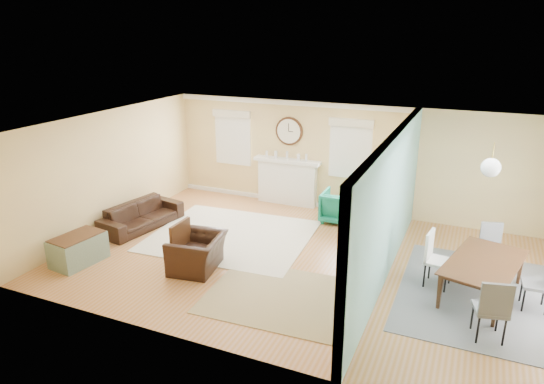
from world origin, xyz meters
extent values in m
plane|color=#AC6A2E|center=(0.00, 0.00, 0.00)|extent=(9.00, 9.00, 0.00)
cube|color=tan|center=(0.00, 3.00, 1.30)|extent=(9.00, 0.02, 2.60)
cube|color=tan|center=(0.00, -3.00, 1.30)|extent=(9.00, 0.02, 2.60)
cube|color=tan|center=(-4.50, 0.00, 1.30)|extent=(0.02, 6.00, 2.60)
cube|color=white|center=(0.00, 0.00, 2.60)|extent=(9.00, 6.00, 0.02)
cube|color=tan|center=(1.50, 1.40, 1.30)|extent=(0.12, 3.20, 2.60)
cube|color=tan|center=(1.50, -2.50, 1.30)|extent=(0.12, 1.00, 2.60)
cube|color=tan|center=(1.50, -1.10, 2.40)|extent=(0.12, 1.80, 0.40)
cube|color=white|center=(1.43, -0.20, 1.10)|extent=(0.04, 0.12, 2.20)
cube|color=white|center=(1.43, -2.00, 1.10)|extent=(0.04, 0.12, 2.20)
cube|color=white|center=(1.43, -1.10, 2.20)|extent=(0.04, 1.92, 0.12)
cube|color=#82C7BF|center=(1.57, 0.00, 1.30)|extent=(0.02, 6.00, 2.60)
cube|color=white|center=(-1.50, 2.88, 0.55)|extent=(1.50, 0.24, 1.10)
cube|color=white|center=(-1.50, 2.85, 1.13)|extent=(1.70, 0.30, 0.08)
cube|color=black|center=(-1.50, 2.98, 0.50)|extent=(0.85, 0.02, 0.75)
cube|color=gold|center=(-1.50, 2.87, 0.42)|extent=(0.85, 0.02, 0.62)
cylinder|color=#4D2C14|center=(-1.50, 2.97, 1.85)|extent=(0.70, 0.06, 0.70)
cylinder|color=silver|center=(-1.50, 2.94, 1.85)|extent=(0.60, 0.01, 0.60)
cube|color=black|center=(-1.50, 2.93, 1.95)|extent=(0.02, 0.01, 0.20)
cube|color=black|center=(-1.44, 2.93, 1.85)|extent=(0.12, 0.01, 0.02)
cube|color=white|center=(-3.05, 2.98, 1.55)|extent=(0.90, 0.03, 1.30)
cube|color=white|center=(-3.05, 2.95, 1.55)|extent=(1.00, 0.04, 1.40)
cube|color=#ECE3C7|center=(-3.05, 2.91, 2.18)|extent=(1.05, 0.10, 0.18)
cube|color=white|center=(0.05, 2.98, 1.55)|extent=(0.90, 0.03, 1.30)
cube|color=white|center=(0.05, 2.95, 1.55)|extent=(1.00, 0.04, 1.40)
cube|color=#ECE3C7|center=(0.05, 2.91, 2.18)|extent=(1.05, 0.10, 0.18)
cylinder|color=gold|center=(3.00, 0.00, 2.45)|extent=(0.02, 0.02, 0.30)
sphere|color=white|center=(3.00, 0.00, 2.20)|extent=(0.30, 0.30, 0.30)
cube|color=#ECE3C7|center=(-1.84, 0.50, 0.01)|extent=(3.45, 3.04, 0.02)
cube|color=tan|center=(0.08, -1.38, 0.01)|extent=(2.49, 2.07, 0.01)
cube|color=slate|center=(3.15, -0.04, 0.01)|extent=(2.62, 3.27, 0.01)
imported|color=black|center=(-3.90, 0.15, 0.28)|extent=(1.07, 2.03, 0.56)
imported|color=black|center=(-1.69, -1.08, 0.33)|extent=(1.02, 1.13, 0.66)
imported|color=#1B684B|center=(0.04, 2.24, 0.36)|extent=(0.77, 0.80, 0.72)
cube|color=gray|center=(-3.90, -1.75, 0.27)|extent=(0.71, 1.03, 0.54)
cube|color=#4D2C14|center=(-3.90, -1.75, 0.55)|extent=(0.67, 0.98, 0.02)
cube|color=#976948|center=(1.14, 1.52, 0.40)|extent=(0.53, 1.59, 0.80)
cube|color=#4D2C14|center=(0.87, 1.04, 0.55)|extent=(0.01, 0.42, 0.22)
cube|color=#4D2C14|center=(0.87, 1.04, 0.28)|extent=(0.01, 0.42, 0.22)
cube|color=#4D2C14|center=(0.87, 1.52, 0.55)|extent=(0.01, 0.42, 0.22)
cube|color=#4D2C14|center=(0.87, 1.52, 0.28)|extent=(0.01, 0.42, 0.22)
cube|color=#4D2C14|center=(0.87, 1.99, 0.55)|extent=(0.01, 0.42, 0.22)
cube|color=#4D2C14|center=(0.87, 1.99, 0.28)|extent=(0.01, 0.42, 0.22)
imported|color=black|center=(1.12, 1.52, 1.09)|extent=(0.18, 1.00, 0.57)
cylinder|color=white|center=(1.20, 0.61, 0.24)|extent=(0.33, 0.33, 0.49)
imported|color=#337F33|center=(1.20, 0.61, 0.70)|extent=(0.44, 0.47, 0.43)
imported|color=#4D2C14|center=(3.15, -0.04, 0.32)|extent=(1.42, 2.00, 0.64)
cube|color=slate|center=(3.25, 1.07, 0.41)|extent=(0.46, 0.46, 0.05)
cube|color=slate|center=(3.25, 1.07, 0.64)|extent=(0.38, 0.14, 0.45)
cylinder|color=black|center=(3.36, 1.25, 0.19)|extent=(0.03, 0.03, 0.38)
cylinder|color=black|center=(3.43, 0.96, 0.19)|extent=(0.03, 0.03, 0.38)
cylinder|color=black|center=(3.06, 1.18, 0.19)|extent=(0.03, 0.03, 0.38)
cylinder|color=black|center=(3.13, 0.88, 0.19)|extent=(0.03, 0.03, 0.38)
cube|color=slate|center=(3.23, -1.23, 0.46)|extent=(0.52, 0.52, 0.05)
cube|color=slate|center=(3.23, -1.23, 0.72)|extent=(0.43, 0.15, 0.51)
cylinder|color=black|center=(3.10, -1.44, 0.22)|extent=(0.03, 0.03, 0.43)
cylinder|color=black|center=(3.02, -1.11, 0.22)|extent=(0.03, 0.03, 0.43)
cylinder|color=black|center=(3.44, -1.36, 0.22)|extent=(0.03, 0.03, 0.43)
cylinder|color=black|center=(3.36, -1.02, 0.22)|extent=(0.03, 0.03, 0.43)
cube|color=white|center=(2.42, 0.03, 0.46)|extent=(0.49, 0.49, 0.05)
cube|color=white|center=(2.42, 0.03, 0.72)|extent=(0.11, 0.43, 0.51)
cylinder|color=black|center=(2.27, 0.23, 0.22)|extent=(0.03, 0.03, 0.43)
cylinder|color=black|center=(2.61, 0.18, 0.22)|extent=(0.03, 0.03, 0.43)
cylinder|color=black|center=(2.22, -0.12, 0.22)|extent=(0.03, 0.03, 0.43)
cylinder|color=black|center=(2.56, -0.16, 0.22)|extent=(0.03, 0.03, 0.43)
cube|color=slate|center=(3.89, -0.12, 0.43)|extent=(0.42, 0.42, 0.05)
cube|color=slate|center=(3.89, -0.12, 0.66)|extent=(0.07, 0.40, 0.47)
cylinder|color=black|center=(3.73, -0.29, 0.20)|extent=(0.03, 0.03, 0.40)
cylinder|color=black|center=(4.04, 0.05, 0.20)|extent=(0.03, 0.03, 0.40)
cylinder|color=black|center=(3.72, 0.03, 0.20)|extent=(0.03, 0.03, 0.40)
camera|label=1|loc=(2.76, -7.92, 4.23)|focal=32.00mm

